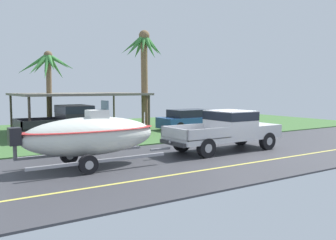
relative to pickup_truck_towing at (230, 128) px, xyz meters
name	(u,v)px	position (x,y,z in m)	size (l,w,h in m)	color
ground	(144,133)	(-0.19, 7.61, -1.02)	(36.00, 22.00, 0.11)	#38383D
pickup_truck_towing	(230,128)	(0.00, 0.00, 0.00)	(5.65, 2.01, 1.80)	silver
boat_on_trailer	(90,136)	(-6.60, 0.00, 0.12)	(6.06, 2.20, 2.37)	gray
parked_pickup_background	(74,120)	(-4.70, 7.49, 0.03)	(5.52, 2.17, 1.87)	black
parked_sedan_near	(191,120)	(3.43, 7.52, -0.34)	(4.67, 1.91, 1.38)	#234C89
carport_awning	(79,95)	(-3.27, 10.68, 1.38)	(7.84, 5.87, 2.49)	#4C4238
palm_tree_near_right	(48,70)	(-5.42, 9.85, 2.84)	(3.49, 3.01, 5.00)	brown
palm_tree_far_left	(144,58)	(0.32, 8.47, 3.72)	(2.83, 2.65, 6.51)	brown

